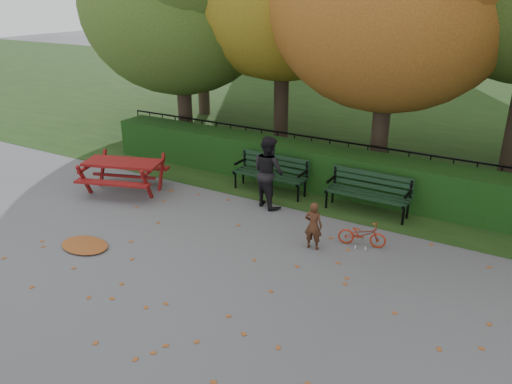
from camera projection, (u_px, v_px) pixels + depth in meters
The scene contains 12 objects.
ground at pixel (234, 275), 8.53m from camera, with size 90.00×90.00×0.00m, color slate.
grass_strip at pixel (426, 113), 19.70m from camera, with size 90.00×90.00×0.00m, color black.
hedge at pixel (335, 171), 11.93m from camera, with size 13.00×0.90×1.00m, color black.
iron_fence at pixel (347, 160), 12.55m from camera, with size 14.00×0.04×1.02m.
bench_left at pixel (272, 171), 11.89m from camera, with size 1.80×0.57×0.88m.
bench_right at pixel (369, 190), 10.77m from camera, with size 1.80×0.57×0.88m.
picnic_table at pixel (123, 168), 11.83m from camera, with size 2.16×1.95×0.87m.
leaf_pile at pixel (85, 245), 9.46m from camera, with size 1.00×0.69×0.07m, color maroon.
leaf_scatter at pixel (243, 267), 8.76m from camera, with size 9.00×5.70×0.01m, color maroon, non-canonical shape.
child at pixel (313, 226), 9.25m from camera, with size 0.34×0.22×0.94m, color #442516.
adult at pixel (268, 172), 10.98m from camera, with size 0.79×0.61×1.62m, color black.
bicycle at pixel (362, 234), 9.43m from camera, with size 0.31×0.90×0.47m, color #A6270F.
Camera 1 is at (4.06, -6.14, 4.54)m, focal length 35.00 mm.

